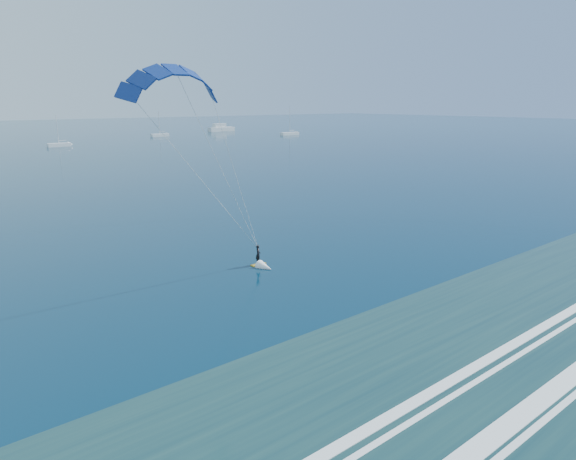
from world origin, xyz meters
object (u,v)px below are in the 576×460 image
(kitesurfer_rig, at_px, (220,167))
(sailboat_3, at_px, (59,145))
(motor_yacht, at_px, (221,128))
(sailboat_5, at_px, (290,133))
(sailboat_4, at_px, (160,135))

(kitesurfer_rig, distance_m, sailboat_3, 150.64)
(motor_yacht, distance_m, sailboat_5, 45.05)
(motor_yacht, distance_m, sailboat_3, 99.39)
(sailboat_5, bearing_deg, sailboat_3, 178.70)
(motor_yacht, height_order, sailboat_3, sailboat_3)
(kitesurfer_rig, xyz_separation_m, sailboat_3, (28.91, 147.56, -9.08))
(motor_yacht, height_order, sailboat_5, sailboat_5)
(kitesurfer_rig, distance_m, sailboat_5, 193.62)
(kitesurfer_rig, relative_size, sailboat_3, 1.79)
(kitesurfer_rig, relative_size, sailboat_5, 1.48)
(kitesurfer_rig, height_order, motor_yacht, kitesurfer_rig)
(kitesurfer_rig, bearing_deg, sailboat_3, 78.91)
(kitesurfer_rig, height_order, sailboat_3, kitesurfer_rig)
(kitesurfer_rig, relative_size, motor_yacht, 1.34)
(kitesurfer_rig, relative_size, sailboat_4, 1.74)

